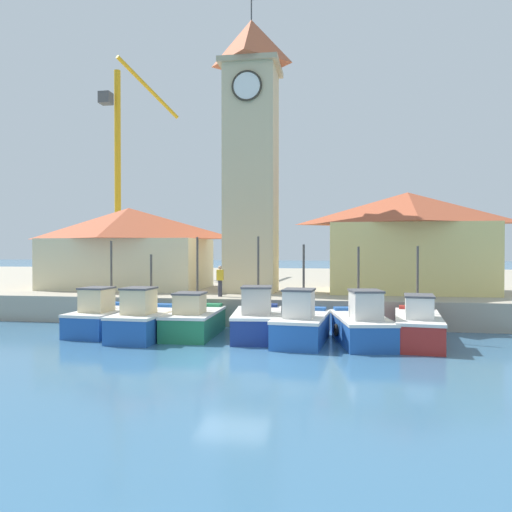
# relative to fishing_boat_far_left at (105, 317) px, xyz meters

# --- Properties ---
(ground_plane) EXTENTS (300.00, 300.00, 0.00)m
(ground_plane) POSITION_rel_fishing_boat_far_left_xyz_m (6.95, -4.36, -0.72)
(ground_plane) COLOR #386689
(quay_wharf) EXTENTS (120.00, 40.00, 1.37)m
(quay_wharf) POSITION_rel_fishing_boat_far_left_xyz_m (6.95, 22.72, -0.04)
(quay_wharf) COLOR #A89E89
(quay_wharf) RESTS_ON ground
(fishing_boat_far_left) EXTENTS (2.23, 4.49, 4.26)m
(fishing_boat_far_left) POSITION_rel_fishing_boat_far_left_xyz_m (0.00, 0.00, 0.00)
(fishing_boat_far_left) COLOR #2356A8
(fishing_boat_far_left) RESTS_ON ground
(fishing_boat_left_outer) EXTENTS (2.14, 4.45, 3.63)m
(fishing_boat_left_outer) POSITION_rel_fishing_boat_far_left_xyz_m (2.33, -0.91, 0.03)
(fishing_boat_left_outer) COLOR #2356A8
(fishing_boat_left_outer) RESTS_ON ground
(fishing_boat_left_inner) EXTENTS (2.18, 4.51, 4.43)m
(fishing_boat_left_inner) POSITION_rel_fishing_boat_far_left_xyz_m (4.25, -0.01, -0.03)
(fishing_boat_left_inner) COLOR #237A4C
(fishing_boat_left_inner) RESTS_ON ground
(fishing_boat_mid_left) EXTENTS (2.49, 4.53, 4.43)m
(fishing_boat_mid_left) POSITION_rel_fishing_boat_far_left_xyz_m (7.15, -0.14, 0.04)
(fishing_boat_mid_left) COLOR navy
(fishing_boat_mid_left) RESTS_ON ground
(fishing_boat_center) EXTENTS (2.30, 4.46, 4.07)m
(fishing_boat_center) POSITION_rel_fishing_boat_far_left_xyz_m (9.11, -0.95, 0.04)
(fishing_boat_center) COLOR #2356A8
(fishing_boat_center) RESTS_ON ground
(fishing_boat_mid_right) EXTENTS (2.64, 4.98, 3.98)m
(fishing_boat_mid_right) POSITION_rel_fishing_boat_far_left_xyz_m (11.56, -0.67, 0.02)
(fishing_boat_mid_right) COLOR #2356A8
(fishing_boat_mid_right) RESTS_ON ground
(fishing_boat_right_inner) EXTENTS (2.36, 5.25, 4.00)m
(fishing_boat_right_inner) POSITION_rel_fishing_boat_far_left_xyz_m (13.84, -0.37, 0.00)
(fishing_boat_right_inner) COLOR #AD2823
(fishing_boat_right_inner) RESTS_ON ground
(clock_tower) EXTENTS (3.38, 3.38, 17.36)m
(clock_tower) POSITION_rel_fishing_boat_far_left_xyz_m (5.67, 7.03, 8.96)
(clock_tower) COLOR beige
(clock_tower) RESTS_ON quay_wharf
(warehouse_left) EXTENTS (10.02, 6.29, 5.12)m
(warehouse_left) POSITION_rel_fishing_boat_far_left_xyz_m (-2.54, 8.62, 3.28)
(warehouse_left) COLOR beige
(warehouse_left) RESTS_ON quay_wharf
(warehouse_right) EXTENTS (9.27, 5.92, 5.79)m
(warehouse_right) POSITION_rel_fishing_boat_far_left_xyz_m (14.64, 8.47, 3.62)
(warehouse_right) COLOR #E5D17A
(warehouse_right) RESTS_ON quay_wharf
(port_crane_near) EXTENTS (4.61, 8.34, 19.68)m
(port_crane_near) POSITION_rel_fishing_boat_far_left_xyz_m (-8.49, 20.47, 7.98)
(port_crane_near) COLOR #976E11
(port_crane_near) RESTS_ON quay_wharf
(dock_worker_near_tower) EXTENTS (0.34, 0.22, 1.62)m
(dock_worker_near_tower) POSITION_rel_fishing_boat_far_left_xyz_m (4.51, 4.01, 1.50)
(dock_worker_near_tower) COLOR #33333D
(dock_worker_near_tower) RESTS_ON quay_wharf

